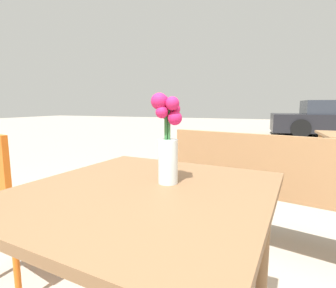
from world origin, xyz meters
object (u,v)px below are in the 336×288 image
at_px(table_front, 145,215).
at_px(bench_near, 313,195).
at_px(cafe_chair, 13,198).
at_px(flower_vase, 167,140).

relative_size(table_front, bench_near, 0.51).
bearing_deg(cafe_chair, bench_near, 28.44).
bearing_deg(flower_vase, cafe_chair, 175.87).
xyz_separation_m(table_front, bench_near, (0.67, 1.01, -0.17)).
height_order(table_front, flower_vase, flower_vase).
relative_size(table_front, flower_vase, 2.90).
bearing_deg(table_front, cafe_chair, 170.03).
distance_m(table_front, cafe_chair, 0.92).
height_order(cafe_chair, bench_near, cafe_chair).
relative_size(flower_vase, cafe_chair, 0.38).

